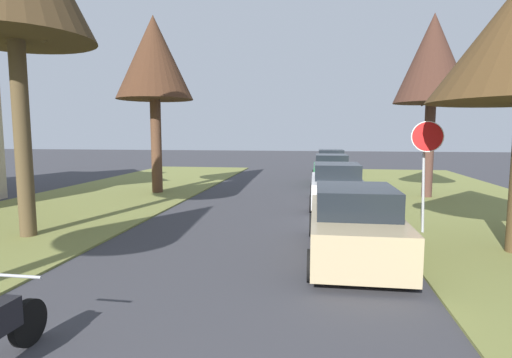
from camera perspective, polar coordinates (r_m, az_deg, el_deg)
The scene contains 7 objects.
stop_sign_far at distance 11.59m, azimuth 22.71°, elevation 3.45°, with size 0.81×0.43×2.96m.
street_tree_right_mid_b at distance 18.43m, azimuth 23.51°, elevation 14.98°, with size 2.99×2.99×7.39m.
street_tree_left_mid_b at distance 18.86m, azimuth -14.09°, elevation 15.89°, with size 3.32×3.32×7.66m.
parked_sedan_tan at distance 9.12m, azimuth 13.51°, elevation -6.23°, with size 1.97×4.41×1.57m.
parked_sedan_white at distance 15.50m, azimuth 11.17°, elevation -0.95°, with size 1.97×4.41×1.57m.
parked_sedan_green at distance 21.72m, azimuth 10.45°, elevation 1.18°, with size 1.97×4.41×1.57m.
parked_sedan_silver at distance 27.78m, azimuth 10.41°, elevation 2.32°, with size 1.97×4.41×1.57m.
Camera 1 is at (1.60, -0.41, 2.71)m, focal length 28.60 mm.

